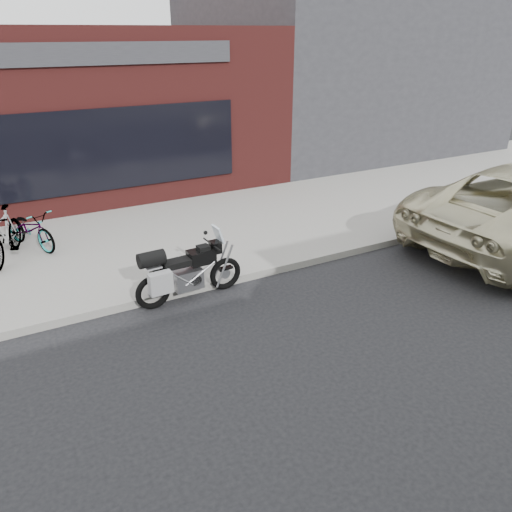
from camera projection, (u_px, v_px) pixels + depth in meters
name	position (u px, v px, depth m)	size (l,w,h in m)	color
ground	(331.00, 434.00, 5.94)	(120.00, 120.00, 0.00)	black
near_sidewalk	(152.00, 235.00, 11.53)	(44.00, 6.00, 0.15)	gray
storefront	(14.00, 106.00, 15.38)	(14.00, 10.07, 4.50)	#581E1C
neighbour_building	(332.00, 68.00, 20.24)	(10.00, 10.00, 6.00)	#2A2A2F
motorcycle	(183.00, 273.00, 8.66)	(2.02, 0.72, 1.28)	black
bicycle_front	(30.00, 229.00, 10.50)	(0.56, 1.61, 0.85)	gray
bicycle_rear	(5.00, 235.00, 9.90)	(0.49, 1.75, 1.05)	gray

